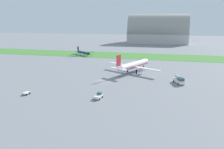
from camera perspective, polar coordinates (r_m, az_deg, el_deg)
ground_plane at (r=91.49m, az=-2.65°, el=-1.92°), size 600.00×600.00×0.00m
grass_taxiway_strip at (r=158.05m, az=4.07°, el=5.25°), size 360.00×28.00×0.08m
airplane_midfield_jet at (r=105.97m, az=5.89°, el=2.53°), size 28.08×28.01×10.79m
airplane_taxiing_turboprop at (r=159.64m, az=-7.98°, el=6.04°), size 15.41×17.47×6.15m
fuel_truck_near_gate at (r=92.68m, az=18.05°, el=-1.41°), size 4.63×6.93×3.29m
pushback_tug_midfield at (r=71.84m, az=-3.75°, el=-5.95°), size 2.51×3.83×1.95m
baggage_cart_by_runway at (r=81.66m, az=-22.65°, el=-4.77°), size 2.15×2.66×0.90m
hangar_distant at (r=249.16m, az=12.47°, el=11.74°), size 67.39×31.40×32.85m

